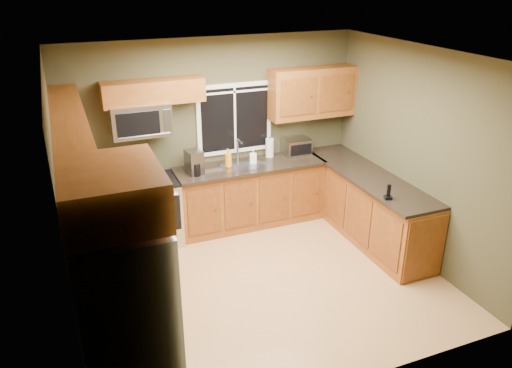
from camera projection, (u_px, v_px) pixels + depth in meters
floor at (263, 281)px, 6.10m from camera, size 4.20×4.20×0.00m
ceiling at (264, 57)px, 5.03m from camera, size 4.20×4.20×0.00m
back_wall at (215, 134)px, 7.10m from camera, size 4.20×0.00×4.20m
front_wall at (350, 260)px, 4.03m from camera, size 4.20×0.00×4.20m
left_wall at (65, 211)px, 4.84m from camera, size 0.00×3.60×3.60m
right_wall at (417, 156)px, 6.29m from camera, size 0.00×3.60×3.60m
window at (235, 119)px, 7.10m from camera, size 1.12×0.03×1.02m
base_cabinets_left at (102, 260)px, 5.71m from camera, size 0.60×2.65×0.90m
countertop_left at (99, 223)px, 5.53m from camera, size 0.65×2.65×0.04m
base_cabinets_back at (250, 195)px, 7.34m from camera, size 2.17×0.60×0.90m
countertop_back at (250, 166)px, 7.13m from camera, size 2.17×0.65×0.04m
base_cabinets_peninsula at (366, 206)px, 7.00m from camera, size 0.60×2.52×0.90m
countertop_peninsula at (367, 175)px, 6.81m from camera, size 0.65×2.50×0.04m
upper_cabinets_left at (72, 145)px, 5.10m from camera, size 0.33×2.65×0.72m
upper_cabinets_back_left at (153, 92)px, 6.38m from camera, size 1.30×0.33×0.30m
upper_cabinets_back_right at (312, 93)px, 7.25m from camera, size 1.30×0.33×0.72m
upper_cabinet_over_fridge at (111, 193)px, 3.59m from camera, size 0.72×0.90×0.38m
refrigerator at (128, 320)px, 4.04m from camera, size 0.74×0.90×1.80m
range at (151, 212)px, 6.80m from camera, size 0.76×0.69×0.94m
microwave at (140, 120)px, 6.42m from camera, size 0.76×0.41×0.42m
sink at (242, 165)px, 7.10m from camera, size 0.60×0.42×0.36m
toaster_oven at (297, 147)px, 7.47m from camera, size 0.39×0.31×0.24m
coffee_maker at (194, 163)px, 6.76m from camera, size 0.24×0.29×0.33m
kettle at (197, 160)px, 6.92m from camera, size 0.18×0.18×0.28m
paper_towel_roll at (270, 148)px, 7.38m from camera, size 0.14×0.14×0.31m
soap_bottle_a at (228, 158)px, 6.99m from camera, size 0.13×0.13×0.27m
soap_bottle_b at (253, 156)px, 7.15m from camera, size 0.12×0.12×0.21m
cordless_phone at (388, 195)px, 6.05m from camera, size 0.11×0.11×0.19m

